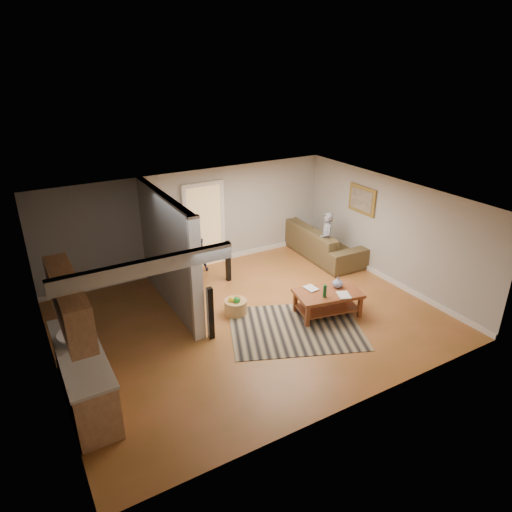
{
  "coord_description": "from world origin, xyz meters",
  "views": [
    {
      "loc": [
        -3.97,
        -7.08,
        5.04
      ],
      "look_at": [
        0.47,
        0.61,
        1.1
      ],
      "focal_mm": 32.0,
      "sensor_mm": 36.0,
      "label": 1
    }
  ],
  "objects_px": {
    "child": "(324,264)",
    "tv_console": "(175,260)",
    "toddler": "(200,270)",
    "speaker_right": "(228,261)",
    "toy_basket": "(236,306)",
    "sofa": "(320,254)",
    "coffee_table": "(328,296)",
    "speaker_left": "(210,314)"
  },
  "relations": [
    {
      "from": "speaker_left",
      "to": "speaker_right",
      "type": "relative_size",
      "value": 1.06
    },
    {
      "from": "speaker_left",
      "to": "sofa",
      "type": "bearing_deg",
      "value": 29.62
    },
    {
      "from": "tv_console",
      "to": "child",
      "type": "relative_size",
      "value": 0.87
    },
    {
      "from": "coffee_table",
      "to": "speaker_right",
      "type": "relative_size",
      "value": 1.44
    },
    {
      "from": "sofa",
      "to": "child",
      "type": "bearing_deg",
      "value": 154.99
    },
    {
      "from": "speaker_left",
      "to": "speaker_right",
      "type": "distance_m",
      "value": 2.47
    },
    {
      "from": "speaker_left",
      "to": "toy_basket",
      "type": "height_order",
      "value": "speaker_left"
    },
    {
      "from": "child",
      "to": "tv_console",
      "type": "bearing_deg",
      "value": -79.33
    },
    {
      "from": "speaker_left",
      "to": "speaker_right",
      "type": "height_order",
      "value": "speaker_left"
    },
    {
      "from": "speaker_left",
      "to": "toddler",
      "type": "xyz_separation_m",
      "value": [
        1.03,
        2.9,
        -0.54
      ]
    },
    {
      "from": "child",
      "to": "toy_basket",
      "type": "bearing_deg",
      "value": -49.55
    },
    {
      "from": "speaker_left",
      "to": "toy_basket",
      "type": "xyz_separation_m",
      "value": [
        0.83,
        0.57,
        -0.37
      ]
    },
    {
      "from": "child",
      "to": "toddler",
      "type": "relative_size",
      "value": 1.63
    },
    {
      "from": "coffee_table",
      "to": "toy_basket",
      "type": "bearing_deg",
      "value": 150.02
    },
    {
      "from": "speaker_right",
      "to": "toy_basket",
      "type": "bearing_deg",
      "value": -112.56
    },
    {
      "from": "sofa",
      "to": "speaker_left",
      "type": "height_order",
      "value": "speaker_left"
    },
    {
      "from": "tv_console",
      "to": "toy_basket",
      "type": "xyz_separation_m",
      "value": [
        0.63,
        -1.82,
        -0.5
      ]
    },
    {
      "from": "tv_console",
      "to": "toddler",
      "type": "xyz_separation_m",
      "value": [
        0.84,
        0.51,
        -0.67
      ]
    },
    {
      "from": "sofa",
      "to": "tv_console",
      "type": "distance_m",
      "value": 4.16
    },
    {
      "from": "speaker_right",
      "to": "child",
      "type": "xyz_separation_m",
      "value": [
        2.6,
        -0.42,
        -0.51
      ]
    },
    {
      "from": "sofa",
      "to": "toy_basket",
      "type": "bearing_deg",
      "value": 117.54
    },
    {
      "from": "sofa",
      "to": "coffee_table",
      "type": "xyz_separation_m",
      "value": [
        -1.79,
        -2.59,
        0.41
      ]
    },
    {
      "from": "toy_basket",
      "to": "coffee_table",
      "type": "bearing_deg",
      "value": -29.98
    },
    {
      "from": "toddler",
      "to": "speaker_left",
      "type": "bearing_deg",
      "value": 85.64
    },
    {
      "from": "child",
      "to": "toddler",
      "type": "xyz_separation_m",
      "value": [
        -2.97,
        1.29,
        0.0
      ]
    },
    {
      "from": "child",
      "to": "toddler",
      "type": "bearing_deg",
      "value": -91.22
    },
    {
      "from": "tv_console",
      "to": "speaker_left",
      "type": "height_order",
      "value": "speaker_left"
    },
    {
      "from": "coffee_table",
      "to": "child",
      "type": "distance_m",
      "value": 2.54
    },
    {
      "from": "sofa",
      "to": "child",
      "type": "xyz_separation_m",
      "value": [
        -0.3,
        -0.57,
        0.0
      ]
    },
    {
      "from": "coffee_table",
      "to": "toddler",
      "type": "xyz_separation_m",
      "value": [
        -1.48,
        3.3,
        -0.41
      ]
    },
    {
      "from": "sofa",
      "to": "toddler",
      "type": "distance_m",
      "value": 3.35
    },
    {
      "from": "speaker_left",
      "to": "speaker_right",
      "type": "xyz_separation_m",
      "value": [
        1.4,
        2.03,
        -0.03
      ]
    },
    {
      "from": "speaker_right",
      "to": "toddler",
      "type": "distance_m",
      "value": 1.07
    },
    {
      "from": "sofa",
      "to": "speaker_right",
      "type": "relative_size",
      "value": 2.72
    },
    {
      "from": "tv_console",
      "to": "speaker_left",
      "type": "distance_m",
      "value": 2.4
    },
    {
      "from": "child",
      "to": "speaker_right",
      "type": "bearing_deg",
      "value": -76.99
    },
    {
      "from": "coffee_table",
      "to": "toy_basket",
      "type": "xyz_separation_m",
      "value": [
        -1.68,
        0.97,
        -0.23
      ]
    },
    {
      "from": "toy_basket",
      "to": "toddler",
      "type": "xyz_separation_m",
      "value": [
        0.2,
        2.33,
        -0.18
      ]
    },
    {
      "from": "speaker_right",
      "to": "toddler",
      "type": "xyz_separation_m",
      "value": [
        -0.37,
        0.87,
        -0.51
      ]
    },
    {
      "from": "speaker_left",
      "to": "toddler",
      "type": "height_order",
      "value": "speaker_left"
    },
    {
      "from": "coffee_table",
      "to": "tv_console",
      "type": "bearing_deg",
      "value": 129.64
    },
    {
      "from": "tv_console",
      "to": "toy_basket",
      "type": "relative_size",
      "value": 2.58
    }
  ]
}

